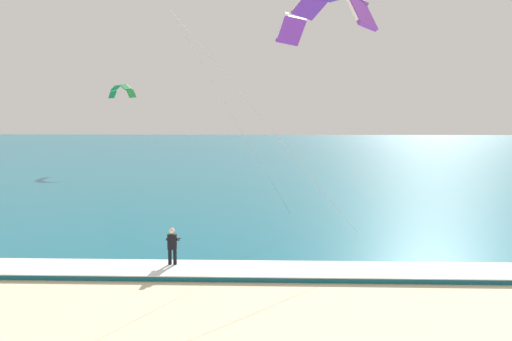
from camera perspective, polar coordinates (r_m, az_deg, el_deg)
sea at (r=79.40m, az=0.65°, el=1.84°), size 200.00×120.00×0.20m
surf_foam at (r=21.08m, az=-2.88°, el=-10.21°), size 200.00×2.18×0.04m
surfboard at (r=21.82m, az=-8.73°, el=-10.23°), size 0.45×1.40×0.09m
kitesurfer at (r=21.60m, az=-8.76°, el=-7.89°), size 0.55×0.53×1.69m
kite_primary at (r=24.83m, az=7.26°, el=16.49°), size 8.07×6.11×10.36m
kite_distant at (r=59.64m, az=-13.92°, el=8.22°), size 3.59×3.22×1.47m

